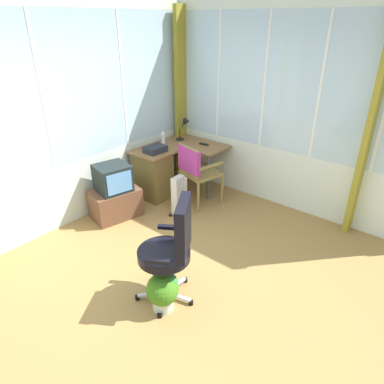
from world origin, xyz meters
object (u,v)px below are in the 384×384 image
wooden_armchair (195,168)px  tv_remote (204,144)px  space_heater (179,195)px  office_chair (172,245)px  desk (156,172)px  potted_plant (163,290)px  paper_tray (155,149)px  desk_lamp (185,125)px  spray_bottle (163,137)px  tv_on_stand (115,194)px

wooden_armchair → tv_remote: bearing=25.6°
space_heater → office_chair: bearing=-140.7°
desk → potted_plant: 2.40m
paper_tray → desk_lamp: bearing=4.0°
paper_tray → space_heater: bearing=-107.0°
spray_bottle → desk_lamp: bearing=-16.1°
spray_bottle → office_chair: size_ratio=0.20×
desk_lamp → paper_tray: bearing=-176.0°
tv_remote → potted_plant: tv_remote is taller
space_heater → potted_plant: (-1.43, -1.06, -0.08)m
tv_remote → wooden_armchair: size_ratio=0.16×
tv_remote → paper_tray: 0.79m
tv_on_stand → desk_lamp: bearing=1.2°
office_chair → potted_plant: size_ratio=2.81×
office_chair → tv_on_stand: 1.83m
desk_lamp → office_chair: bearing=-141.9°
tv_on_stand → space_heater: bearing=-47.3°
wooden_armchair → potted_plant: 2.13m
space_heater → tv_remote: bearing=17.4°
desk_lamp → space_heater: (-0.93, -0.68, -0.66)m
paper_tray → tv_on_stand: size_ratio=0.39×
paper_tray → wooden_armchair: (0.17, -0.61, -0.18)m
desk → paper_tray: (-0.03, -0.03, 0.37)m
desk → office_chair: (-1.48, -1.70, 0.22)m
tv_remote → wooden_armchair: 0.62m
tv_on_stand → potted_plant: 1.91m
tv_remote → tv_on_stand: 1.60m
potted_plant → spray_bottle: bearing=43.4°
paper_tray → office_chair: office_chair is taller
spray_bottle → office_chair: bearing=-134.5°
spray_bottle → desk: bearing=-156.8°
paper_tray → wooden_armchair: size_ratio=0.33×
office_chair → tv_remote: bearing=31.3°
paper_tray → potted_plant: bearing=-133.8°
tv_on_stand → spray_bottle: bearing=7.4°
tv_remote → space_heater: tv_remote is taller
paper_tray → tv_remote: bearing=-26.2°
desk → paper_tray: size_ratio=4.11×
wooden_armchair → office_chair: (-1.62, -1.06, 0.03)m
desk_lamp → potted_plant: bearing=-143.5°
desk → tv_remote: size_ratio=8.22×
desk → wooden_armchair: bearing=-77.6°
desk → spray_bottle: size_ratio=5.71×
desk → tv_on_stand: (-0.82, -0.01, -0.06)m
space_heater → potted_plant: bearing=-143.4°
desk_lamp → wooden_armchair: 0.95m
wooden_armchair → office_chair: 1.94m
paper_tray → tv_on_stand: bearing=178.7°
wooden_armchair → tv_on_stand: bearing=146.8°
potted_plant → desk_lamp: bearing=36.5°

